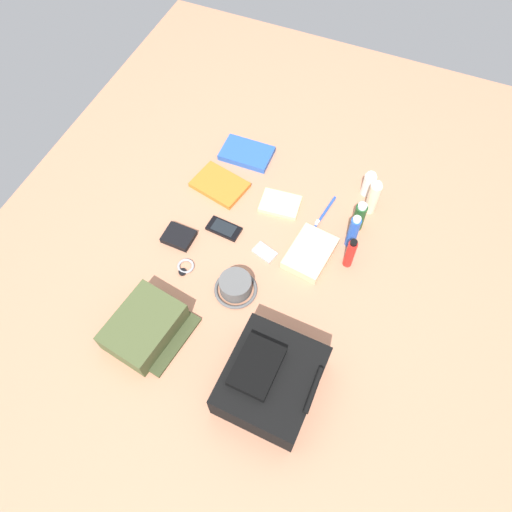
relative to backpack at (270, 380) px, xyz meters
The scene contains 18 objects.
ground_plane 0.46m from the backpack, 151.59° to the right, with size 2.64×2.02×0.02m, color tan.
backpack is the anchor object (origin of this frame).
toiletry_pouch 0.45m from the backpack, 91.02° to the right, with size 0.27×0.26×0.09m.
bucket_hat 0.36m from the backpack, 138.39° to the right, with size 0.15×0.15×0.07m.
toothpaste_tube 0.87m from the backpack, behind, with size 0.05×0.05×0.11m.
lotion_bottle 0.79m from the backpack, behind, with size 0.04×0.04×0.16m.
shampoo_bottle 0.69m from the backpack, behind, with size 0.04×0.04×0.14m.
deodorant_spray 0.61m from the backpack, behind, with size 0.04×0.04×0.17m.
sunscreen_spray 0.53m from the backpack, behind, with size 0.03×0.03×0.15m.
paperback_novel 0.97m from the backpack, 152.21° to the right, with size 0.14×0.21×0.03m.
travel_guidebook 0.83m from the backpack, 143.85° to the right, with size 0.18×0.23×0.02m.
cell_phone 0.62m from the backpack, 141.56° to the right, with size 0.07×0.13×0.01m.
media_player 0.50m from the backpack, 155.68° to the right, with size 0.07×0.10×0.01m.
wristwatch 0.53m from the backpack, 122.22° to the right, with size 0.07×0.06×0.01m.
toothbrush 0.70m from the backpack, behind, with size 0.17×0.04×0.02m.
wallet 0.65m from the backpack, 126.22° to the right, with size 0.09×0.11×0.02m, color black.
notepad 0.71m from the backpack, 161.17° to the right, with size 0.11×0.15×0.02m, color beige.
folded_towel 0.51m from the backpack, behind, with size 0.20×0.14×0.04m, color beige.
Camera 1 is at (0.80, 0.34, 1.52)m, focal length 33.72 mm.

